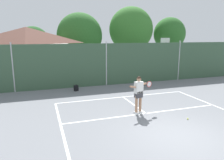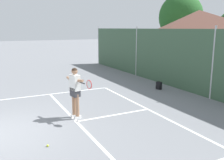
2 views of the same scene
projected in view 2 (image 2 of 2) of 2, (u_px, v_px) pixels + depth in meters
name	position (u px, v px, depth m)	size (l,w,h in m)	color
court_markings	(22.00, 131.00, 7.90)	(8.30, 11.10, 0.01)	white
chainlink_fence	(213.00, 65.00, 11.23)	(26.09, 0.09, 3.34)	#38563D
clubhouse_building	(197.00, 41.00, 18.18)	(7.15, 4.39, 4.49)	silver
tennis_player	(75.00, 88.00, 8.84)	(1.39, 0.48, 1.85)	silver
tennis_ball	(48.00, 146.00, 6.86)	(0.07, 0.07, 0.07)	#CCE033
backpack_black	(159.00, 86.00, 13.26)	(0.33, 0.32, 0.46)	black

